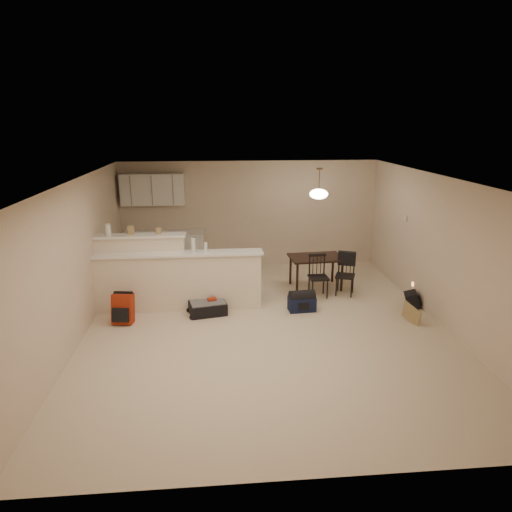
{
  "coord_description": "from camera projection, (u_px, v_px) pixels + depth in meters",
  "views": [
    {
      "loc": [
        -0.8,
        -7.1,
        3.37
      ],
      "look_at": [
        -0.1,
        0.7,
        1.05
      ],
      "focal_mm": 32.0,
      "sensor_mm": 36.0,
      "label": 1
    }
  ],
  "objects": [
    {
      "name": "dining_table",
      "position": [
        316.0,
        260.0,
        9.46
      ],
      "size": [
        1.14,
        0.8,
        0.68
      ],
      "rotation": [
        0.0,
        0.0,
        0.07
      ],
      "color": "black",
      "rests_on": "ground"
    },
    {
      "name": "red_backpack",
      "position": [
        123.0,
        309.0,
        7.87
      ],
      "size": [
        0.37,
        0.26,
        0.52
      ],
      "primitive_type": "cube",
      "rotation": [
        0.0,
        0.0,
        -0.14
      ],
      "color": "#A12812",
      "rests_on": "ground"
    },
    {
      "name": "bottle_b",
      "position": [
        206.0,
        247.0,
        8.25
      ],
      "size": [
        0.06,
        0.06,
        0.18
      ],
      "primitive_type": "cylinder",
      "color": "silver",
      "rests_on": "breakfast_bar"
    },
    {
      "name": "navy_duffel",
      "position": [
        302.0,
        304.0,
        8.42
      ],
      "size": [
        0.51,
        0.3,
        0.27
      ],
      "primitive_type": "cube",
      "rotation": [
        0.0,
        0.0,
        0.07
      ],
      "color": "#101834",
      "rests_on": "ground"
    },
    {
      "name": "dining_chair_far",
      "position": [
        345.0,
        275.0,
        9.12
      ],
      "size": [
        0.47,
        0.46,
        0.84
      ],
      "primitive_type": null,
      "rotation": [
        0.0,
        0.0,
        -0.39
      ],
      "color": "black",
      "rests_on": "ground"
    },
    {
      "name": "cereal_box",
      "position": [
        131.0,
        230.0,
        8.26
      ],
      "size": [
        0.1,
        0.07,
        0.16
      ],
      "primitive_type": "cube",
      "color": "#A08453",
      "rests_on": "breakfast_bar"
    },
    {
      "name": "pendant_lamp",
      "position": [
        319.0,
        194.0,
        9.06
      ],
      "size": [
        0.36,
        0.36,
        0.62
      ],
      "color": "brown",
      "rests_on": "room"
    },
    {
      "name": "kitchen_counter",
      "position": [
        165.0,
        252.0,
        10.56
      ],
      "size": [
        1.8,
        0.6,
        0.9
      ],
      "primitive_type": "cube",
      "color": "white",
      "rests_on": "ground"
    },
    {
      "name": "dining_chair_near",
      "position": [
        318.0,
        276.0,
        9.01
      ],
      "size": [
        0.38,
        0.37,
        0.85
      ],
      "primitive_type": null,
      "rotation": [
        0.0,
        0.0,
        0.04
      ],
      "color": "black",
      "rests_on": "ground"
    },
    {
      "name": "thermostat",
      "position": [
        406.0,
        219.0,
        9.12
      ],
      "size": [
        0.02,
        0.12,
        0.12
      ],
      "primitive_type": "cube",
      "color": "beige",
      "rests_on": "room"
    },
    {
      "name": "room",
      "position": [
        266.0,
        256.0,
        7.45
      ],
      "size": [
        7.0,
        7.02,
        2.5
      ],
      "color": "beige",
      "rests_on": "ground"
    },
    {
      "name": "small_box",
      "position": [
        159.0,
        231.0,
        8.31
      ],
      "size": [
        0.08,
        0.06,
        0.12
      ],
      "primitive_type": "cube",
      "color": "#A08453",
      "rests_on": "breakfast_bar"
    },
    {
      "name": "suitcase",
      "position": [
        208.0,
        308.0,
        8.28
      ],
      "size": [
        0.72,
        0.55,
        0.22
      ],
      "primitive_type": "cube",
      "rotation": [
        0.0,
        0.0,
        0.21
      ],
      "color": "black",
      "rests_on": "ground"
    },
    {
      "name": "black_daypack",
      "position": [
        412.0,
        300.0,
        8.6
      ],
      "size": [
        0.3,
        0.37,
        0.28
      ],
      "primitive_type": "cube",
      "rotation": [
        0.0,
        0.0,
        1.29
      ],
      "color": "black",
      "rests_on": "ground"
    },
    {
      "name": "cardboard_sheet",
      "position": [
        411.0,
        314.0,
        7.91
      ],
      "size": [
        0.15,
        0.39,
        0.31
      ],
      "primitive_type": "cube",
      "rotation": [
        0.0,
        0.0,
        1.89
      ],
      "color": "#A08453",
      "rests_on": "ground"
    },
    {
      "name": "breakfast_bar",
      "position": [
        165.0,
        277.0,
        8.42
      ],
      "size": [
        3.08,
        0.58,
        1.39
      ],
      "color": "beige",
      "rests_on": "ground"
    },
    {
      "name": "bottle_a",
      "position": [
        193.0,
        245.0,
        8.22
      ],
      "size": [
        0.07,
        0.07,
        0.26
      ],
      "primitive_type": "cylinder",
      "color": "silver",
      "rests_on": "breakfast_bar"
    },
    {
      "name": "upper_cabinets",
      "position": [
        153.0,
        189.0,
        10.25
      ],
      "size": [
        1.4,
        0.34,
        0.7
      ],
      "primitive_type": "cube",
      "color": "white",
      "rests_on": "room"
    },
    {
      "name": "jar",
      "position": [
        108.0,
        230.0,
        8.22
      ],
      "size": [
        0.1,
        0.1,
        0.2
      ],
      "primitive_type": "cylinder",
      "color": "silver",
      "rests_on": "breakfast_bar"
    }
  ]
}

